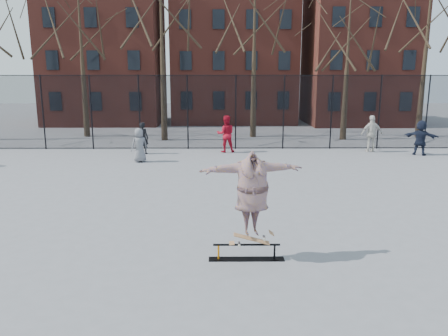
{
  "coord_description": "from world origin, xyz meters",
  "views": [
    {
      "loc": [
        0.38,
        -10.67,
        4.08
      ],
      "look_at": [
        0.48,
        1.5,
        1.43
      ],
      "focal_mm": 35.0,
      "sensor_mm": 36.0,
      "label": 1
    }
  ],
  "objects_px": {
    "bystander_white": "(372,134)",
    "skate_rail": "(246,253)",
    "bystander_grey": "(139,145)",
    "skateboard": "(252,241)",
    "bystander_red": "(226,134)",
    "bystander_black": "(143,138)",
    "skater": "(252,199)",
    "bystander_navy": "(421,138)"
  },
  "relations": [
    {
      "from": "skateboard",
      "to": "skater",
      "type": "distance_m",
      "value": 0.99
    },
    {
      "from": "bystander_navy",
      "to": "bystander_white",
      "type": "bearing_deg",
      "value": 6.24
    },
    {
      "from": "bystander_white",
      "to": "bystander_red",
      "type": "bearing_deg",
      "value": -5.44
    },
    {
      "from": "skateboard",
      "to": "bystander_white",
      "type": "xyz_separation_m",
      "value": [
        7.26,
        13.57,
        0.54
      ]
    },
    {
      "from": "bystander_red",
      "to": "bystander_white",
      "type": "height_order",
      "value": "bystander_white"
    },
    {
      "from": "bystander_black",
      "to": "bystander_red",
      "type": "relative_size",
      "value": 0.85
    },
    {
      "from": "skater",
      "to": "bystander_red",
      "type": "relative_size",
      "value": 1.19
    },
    {
      "from": "bystander_grey",
      "to": "bystander_white",
      "type": "bearing_deg",
      "value": 163.88
    },
    {
      "from": "bystander_grey",
      "to": "bystander_navy",
      "type": "relative_size",
      "value": 0.9
    },
    {
      "from": "bystander_red",
      "to": "bystander_grey",
      "type": "bearing_deg",
      "value": 28.78
    },
    {
      "from": "bystander_white",
      "to": "skateboard",
      "type": "bearing_deg",
      "value": 56.43
    },
    {
      "from": "bystander_grey",
      "to": "bystander_black",
      "type": "bearing_deg",
      "value": -113.16
    },
    {
      "from": "bystander_red",
      "to": "bystander_white",
      "type": "relative_size",
      "value": 1.0
    },
    {
      "from": "skate_rail",
      "to": "bystander_navy",
      "type": "distance_m",
      "value": 15.86
    },
    {
      "from": "bystander_navy",
      "to": "bystander_grey",
      "type": "bearing_deg",
      "value": 35.96
    },
    {
      "from": "bystander_navy",
      "to": "skater",
      "type": "bearing_deg",
      "value": 82.45
    },
    {
      "from": "bystander_white",
      "to": "bystander_navy",
      "type": "relative_size",
      "value": 1.09
    },
    {
      "from": "skateboard",
      "to": "bystander_white",
      "type": "bearing_deg",
      "value": 61.87
    },
    {
      "from": "bystander_white",
      "to": "skate_rail",
      "type": "bearing_deg",
      "value": 56.07
    },
    {
      "from": "bystander_black",
      "to": "bystander_navy",
      "type": "relative_size",
      "value": 0.92
    },
    {
      "from": "bystander_grey",
      "to": "skateboard",
      "type": "bearing_deg",
      "value": 83.6
    },
    {
      "from": "skate_rail",
      "to": "bystander_red",
      "type": "distance_m",
      "value": 13.6
    },
    {
      "from": "skateboard",
      "to": "bystander_red",
      "type": "distance_m",
      "value": 13.59
    },
    {
      "from": "bystander_grey",
      "to": "bystander_black",
      "type": "relative_size",
      "value": 0.98
    },
    {
      "from": "bystander_black",
      "to": "bystander_navy",
      "type": "height_order",
      "value": "bystander_navy"
    },
    {
      "from": "skateboard",
      "to": "bystander_black",
      "type": "height_order",
      "value": "bystander_black"
    },
    {
      "from": "skate_rail",
      "to": "bystander_white",
      "type": "bearing_deg",
      "value": 61.51
    },
    {
      "from": "bystander_grey",
      "to": "bystander_white",
      "type": "xyz_separation_m",
      "value": [
        11.72,
        2.58,
        0.17
      ]
    },
    {
      "from": "skate_rail",
      "to": "bystander_navy",
      "type": "xyz_separation_m",
      "value": [
        9.54,
        12.65,
        0.74
      ]
    },
    {
      "from": "skateboard",
      "to": "bystander_red",
      "type": "relative_size",
      "value": 0.46
    },
    {
      "from": "bystander_red",
      "to": "bystander_navy",
      "type": "relative_size",
      "value": 1.09
    },
    {
      "from": "bystander_black",
      "to": "skater",
      "type": "bearing_deg",
      "value": 127.16
    },
    {
      "from": "skateboard",
      "to": "bystander_black",
      "type": "xyz_separation_m",
      "value": [
        -4.67,
        13.13,
        0.39
      ]
    },
    {
      "from": "skate_rail",
      "to": "skater",
      "type": "xyz_separation_m",
      "value": [
        0.11,
        -0.0,
        1.27
      ]
    },
    {
      "from": "skater",
      "to": "bystander_grey",
      "type": "bearing_deg",
      "value": 101.21
    },
    {
      "from": "bystander_grey",
      "to": "bystander_black",
      "type": "distance_m",
      "value": 2.15
    },
    {
      "from": "bystander_black",
      "to": "bystander_white",
      "type": "relative_size",
      "value": 0.85
    },
    {
      "from": "skater",
      "to": "bystander_navy",
      "type": "xyz_separation_m",
      "value": [
        9.43,
        12.65,
        -0.52
      ]
    },
    {
      "from": "bystander_black",
      "to": "bystander_red",
      "type": "distance_m",
      "value": 4.29
    },
    {
      "from": "skateboard",
      "to": "bystander_grey",
      "type": "bearing_deg",
      "value": 112.13
    },
    {
      "from": "skater",
      "to": "bystander_black",
      "type": "height_order",
      "value": "skater"
    },
    {
      "from": "skater",
      "to": "bystander_red",
      "type": "distance_m",
      "value": 13.58
    }
  ]
}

